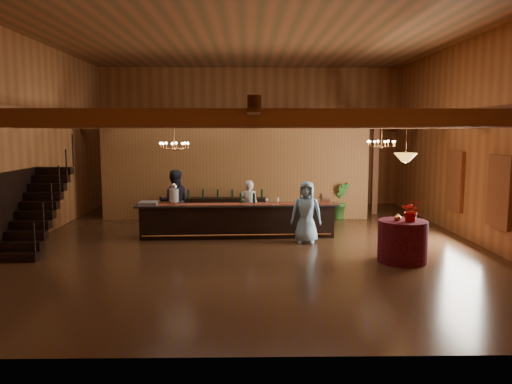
{
  "coord_description": "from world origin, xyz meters",
  "views": [
    {
      "loc": [
        -0.09,
        -13.32,
        3.0
      ],
      "look_at": [
        0.15,
        0.56,
        1.29
      ],
      "focal_mm": 35.0,
      "sensor_mm": 36.0,
      "label": 1
    }
  ],
  "objects_px": {
    "bartender": "(249,206)",
    "guest": "(306,212)",
    "backbar_shelf": "(225,210)",
    "beverage_dispenser": "(174,194)",
    "chandelier_right": "(381,143)",
    "chandelier_left": "(174,145)",
    "round_table": "(402,241)",
    "tasting_bar": "(238,220)",
    "floor_plant": "(340,201)",
    "raffle_drum": "(326,198)",
    "staff_second": "(174,201)",
    "pendant_lamp": "(405,157)"
  },
  "relations": [
    {
      "from": "backbar_shelf",
      "to": "staff_second",
      "type": "distance_m",
      "value": 2.33
    },
    {
      "from": "tasting_bar",
      "to": "round_table",
      "type": "height_order",
      "value": "round_table"
    },
    {
      "from": "chandelier_right",
      "to": "pendant_lamp",
      "type": "relative_size",
      "value": 0.89
    },
    {
      "from": "pendant_lamp",
      "to": "bartender",
      "type": "bearing_deg",
      "value": 136.01
    },
    {
      "from": "raffle_drum",
      "to": "round_table",
      "type": "distance_m",
      "value": 3.16
    },
    {
      "from": "beverage_dispenser",
      "to": "floor_plant",
      "type": "height_order",
      "value": "beverage_dispenser"
    },
    {
      "from": "bartender",
      "to": "guest",
      "type": "relative_size",
      "value": 0.94
    },
    {
      "from": "round_table",
      "to": "pendant_lamp",
      "type": "height_order",
      "value": "pendant_lamp"
    },
    {
      "from": "raffle_drum",
      "to": "bartender",
      "type": "xyz_separation_m",
      "value": [
        -2.17,
        0.6,
        -0.34
      ]
    },
    {
      "from": "round_table",
      "to": "backbar_shelf",
      "type": "bearing_deg",
      "value": 129.57
    },
    {
      "from": "round_table",
      "to": "floor_plant",
      "type": "xyz_separation_m",
      "value": [
        -0.38,
        5.65,
        0.14
      ]
    },
    {
      "from": "beverage_dispenser",
      "to": "backbar_shelf",
      "type": "relative_size",
      "value": 0.21
    },
    {
      "from": "round_table",
      "to": "chandelier_right",
      "type": "distance_m",
      "value": 3.94
    },
    {
      "from": "pendant_lamp",
      "to": "backbar_shelf",
      "type": "bearing_deg",
      "value": 129.57
    },
    {
      "from": "beverage_dispenser",
      "to": "staff_second",
      "type": "height_order",
      "value": "staff_second"
    },
    {
      "from": "chandelier_right",
      "to": "bartender",
      "type": "distance_m",
      "value": 4.26
    },
    {
      "from": "backbar_shelf",
      "to": "bartender",
      "type": "height_order",
      "value": "bartender"
    },
    {
      "from": "beverage_dispenser",
      "to": "round_table",
      "type": "height_order",
      "value": "beverage_dispenser"
    },
    {
      "from": "raffle_drum",
      "to": "chandelier_left",
      "type": "xyz_separation_m",
      "value": [
        -4.27,
        0.18,
        1.47
      ]
    },
    {
      "from": "backbar_shelf",
      "to": "raffle_drum",
      "type": "bearing_deg",
      "value": -38.25
    },
    {
      "from": "tasting_bar",
      "to": "backbar_shelf",
      "type": "xyz_separation_m",
      "value": [
        -0.46,
        2.46,
        -0.08
      ]
    },
    {
      "from": "beverage_dispenser",
      "to": "chandelier_right",
      "type": "height_order",
      "value": "chandelier_right"
    },
    {
      "from": "bartender",
      "to": "staff_second",
      "type": "relative_size",
      "value": 0.84
    },
    {
      "from": "round_table",
      "to": "bartender",
      "type": "distance_m",
      "value": 4.89
    },
    {
      "from": "chandelier_right",
      "to": "guest",
      "type": "relative_size",
      "value": 0.48
    },
    {
      "from": "raffle_drum",
      "to": "pendant_lamp",
      "type": "height_order",
      "value": "pendant_lamp"
    },
    {
      "from": "beverage_dispenser",
      "to": "tasting_bar",
      "type": "bearing_deg",
      "value": 0.91
    },
    {
      "from": "backbar_shelf",
      "to": "guest",
      "type": "relative_size",
      "value": 1.69
    },
    {
      "from": "tasting_bar",
      "to": "floor_plant",
      "type": "height_order",
      "value": "floor_plant"
    },
    {
      "from": "beverage_dispenser",
      "to": "backbar_shelf",
      "type": "bearing_deg",
      "value": 62.13
    },
    {
      "from": "tasting_bar",
      "to": "raffle_drum",
      "type": "bearing_deg",
      "value": -1.01
    },
    {
      "from": "tasting_bar",
      "to": "chandelier_left",
      "type": "distance_m",
      "value": 2.77
    },
    {
      "from": "raffle_drum",
      "to": "bartender",
      "type": "bearing_deg",
      "value": 164.58
    },
    {
      "from": "round_table",
      "to": "chandelier_left",
      "type": "xyz_separation_m",
      "value": [
        -5.61,
        2.98,
        2.11
      ]
    },
    {
      "from": "beverage_dispenser",
      "to": "bartender",
      "type": "bearing_deg",
      "value": 18.17
    },
    {
      "from": "beverage_dispenser",
      "to": "floor_plant",
      "type": "xyz_separation_m",
      "value": [
        5.23,
        2.95,
        -0.61
      ]
    },
    {
      "from": "tasting_bar",
      "to": "beverage_dispenser",
      "type": "xyz_separation_m",
      "value": [
        -1.77,
        -0.03,
        0.75
      ]
    },
    {
      "from": "guest",
      "to": "tasting_bar",
      "type": "bearing_deg",
      "value": 169.88
    },
    {
      "from": "raffle_drum",
      "to": "guest",
      "type": "height_order",
      "value": "guest"
    },
    {
      "from": "tasting_bar",
      "to": "raffle_drum",
      "type": "relative_size",
      "value": 16.76
    },
    {
      "from": "backbar_shelf",
      "to": "chandelier_left",
      "type": "height_order",
      "value": "chandelier_left"
    },
    {
      "from": "chandelier_left",
      "to": "pendant_lamp",
      "type": "distance_m",
      "value": 6.36
    },
    {
      "from": "pendant_lamp",
      "to": "bartender",
      "type": "height_order",
      "value": "pendant_lamp"
    },
    {
      "from": "tasting_bar",
      "to": "guest",
      "type": "bearing_deg",
      "value": -24.22
    },
    {
      "from": "chandelier_left",
      "to": "guest",
      "type": "bearing_deg",
      "value": -15.2
    },
    {
      "from": "pendant_lamp",
      "to": "tasting_bar",
      "type": "bearing_deg",
      "value": 144.54
    },
    {
      "from": "chandelier_left",
      "to": "bartender",
      "type": "bearing_deg",
      "value": 11.16
    },
    {
      "from": "bartender",
      "to": "tasting_bar",
      "type": "bearing_deg",
      "value": 71.47
    },
    {
      "from": "backbar_shelf",
      "to": "bartender",
      "type": "bearing_deg",
      "value": -65.72
    },
    {
      "from": "tasting_bar",
      "to": "chandelier_left",
      "type": "bearing_deg",
      "value": 169.75
    }
  ]
}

